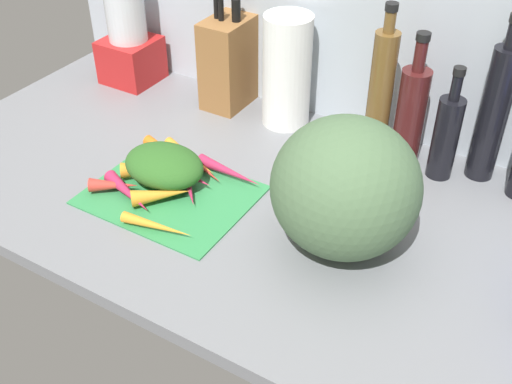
{
  "coord_description": "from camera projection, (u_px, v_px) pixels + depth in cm",
  "views": [
    {
      "loc": [
        49.83,
        -92.09,
        81.07
      ],
      "look_at": [
        1.14,
        -11.01,
        9.84
      ],
      "focal_mm": 44.07,
      "sensor_mm": 36.0,
      "label": 1
    }
  ],
  "objects": [
    {
      "name": "wall_back",
      "position": [
        365.0,
        5.0,
        1.41
      ],
      "size": [
        170.0,
        3.0,
        60.0
      ],
      "primitive_type": "cube",
      "color": "#ADB7C1",
      "rests_on": "ground_plane"
    },
    {
      "name": "carrot_6",
      "position": [
        169.0,
        169.0,
        1.37
      ],
      "size": [
        11.36,
        3.75,
        3.56
      ],
      "primitive_type": "cone",
      "rotation": [
        0.0,
        1.57,
        -0.02
      ],
      "color": "orange",
      "rests_on": "cutting_board"
    },
    {
      "name": "bottle_0",
      "position": [
        380.0,
        93.0,
        1.38
      ],
      "size": [
        5.45,
        5.45,
        35.8
      ],
      "color": "brown",
      "rests_on": "ground_plane"
    },
    {
      "name": "winter_squash",
      "position": [
        345.0,
        188.0,
        1.14
      ],
      "size": [
        27.65,
        27.21,
        26.55
      ],
      "primitive_type": "ellipsoid",
      "color": "#4C6B47",
      "rests_on": "ground_plane"
    },
    {
      "name": "carrot_2",
      "position": [
        157.0,
        226.0,
        1.23
      ],
      "size": [
        15.4,
        4.5,
        2.28
      ],
      "primitive_type": "cone",
      "rotation": [
        0.0,
        1.57,
        0.15
      ],
      "color": "orange",
      "rests_on": "cutting_board"
    },
    {
      "name": "carrot_11",
      "position": [
        147.0,
        169.0,
        1.37
      ],
      "size": [
        11.26,
        9.7,
        3.56
      ],
      "primitive_type": "cone",
      "rotation": [
        0.0,
        1.57,
        0.64
      ],
      "color": "orange",
      "rests_on": "cutting_board"
    },
    {
      "name": "carrot_10",
      "position": [
        161.0,
        195.0,
        1.3
      ],
      "size": [
        11.21,
        11.04,
        3.59
      ],
      "primitive_type": "cone",
      "rotation": [
        0.0,
        1.57,
        0.77
      ],
      "color": "orange",
      "rests_on": "cutting_board"
    },
    {
      "name": "paper_towel_roll",
      "position": [
        287.0,
        71.0,
        1.5
      ],
      "size": [
        11.7,
        11.7,
        27.64
      ],
      "primitive_type": "cylinder",
      "color": "white",
      "rests_on": "ground_plane"
    },
    {
      "name": "carrot_5",
      "position": [
        190.0,
        157.0,
        1.42
      ],
      "size": [
        17.15,
        7.63,
        2.37
      ],
      "primitive_type": "cone",
      "rotation": [
        0.0,
        1.57,
        -0.32
      ],
      "color": "orange",
      "rests_on": "cutting_board"
    },
    {
      "name": "carrot_3",
      "position": [
        189.0,
        189.0,
        1.32
      ],
      "size": [
        9.4,
        9.56,
        2.08
      ],
      "primitive_type": "cone",
      "rotation": [
        0.0,
        1.57,
        -0.8
      ],
      "color": "#B2264C",
      "rests_on": "cutting_board"
    },
    {
      "name": "bottle_3",
      "position": [
        494.0,
        112.0,
        1.3
      ],
      "size": [
        6.09,
        6.09,
        36.88
      ],
      "color": "black",
      "rests_on": "ground_plane"
    },
    {
      "name": "carrot_greens_pile",
      "position": [
        164.0,
        165.0,
        1.35
      ],
      "size": [
        18.18,
        13.98,
        7.69
      ],
      "primitive_type": "ellipsoid",
      "color": "#2D6023",
      "rests_on": "cutting_board"
    },
    {
      "name": "carrot_12",
      "position": [
        199.0,
        167.0,
        1.39
      ],
      "size": [
        15.04,
        7.48,
        2.01
      ],
      "primitive_type": "cone",
      "rotation": [
        0.0,
        1.57,
        -0.37
      ],
      "color": "red",
      "rests_on": "cutting_board"
    },
    {
      "name": "bottle_2",
      "position": [
        446.0,
        135.0,
        1.34
      ],
      "size": [
        5.59,
        5.59,
        25.99
      ],
      "color": "black",
      "rests_on": "ground_plane"
    },
    {
      "name": "cutting_board",
      "position": [
        171.0,
        194.0,
        1.33
      ],
      "size": [
        33.96,
        27.04,
        0.8
      ],
      "primitive_type": "cube",
      "color": "#338C4C",
      "rests_on": "ground_plane"
    },
    {
      "name": "carrot_4",
      "position": [
        128.0,
        193.0,
        1.31
      ],
      "size": [
        15.57,
        7.98,
        2.92
      ],
      "primitive_type": "cone",
      "rotation": [
        0.0,
        1.57,
        -0.34
      ],
      "color": "#B2264C",
      "rests_on": "cutting_board"
    },
    {
      "name": "carrot_9",
      "position": [
        165.0,
        150.0,
        1.44
      ],
      "size": [
        12.46,
        5.03,
        2.71
      ],
      "primitive_type": "cone",
      "rotation": [
        0.0,
        1.57,
        -0.2
      ],
      "color": "orange",
      "rests_on": "cutting_board"
    },
    {
      "name": "carrot_7",
      "position": [
        186.0,
        174.0,
        1.36
      ],
      "size": [
        14.18,
        5.18,
        3.32
      ],
      "primitive_type": "cone",
      "rotation": [
        0.0,
        1.57,
        -0.14
      ],
      "color": "#B2264C",
      "rests_on": "cutting_board"
    },
    {
      "name": "carrot_8",
      "position": [
        114.0,
        185.0,
        1.33
      ],
      "size": [
        10.4,
        7.81,
        3.04
      ],
      "primitive_type": "cone",
      "rotation": [
        0.0,
        1.57,
        0.53
      ],
      "color": "red",
      "rests_on": "cutting_board"
    },
    {
      "name": "ground_plane",
      "position": [
        278.0,
        206.0,
        1.33
      ],
      "size": [
        170.0,
        80.0,
        3.0
      ],
      "primitive_type": "cube",
      "color": "slate"
    },
    {
      "name": "knife_block",
      "position": [
        230.0,
        61.0,
        1.6
      ],
      "size": [
        9.75,
        15.44,
        28.44
      ],
      "color": "#905F33",
      "rests_on": "ground_plane"
    },
    {
      "name": "carrot_1",
      "position": [
        229.0,
        172.0,
        1.37
      ],
      "size": [
        16.67,
        4.22,
        2.73
      ],
      "primitive_type": "cone",
      "rotation": [
        0.0,
        1.57,
        -0.09
      ],
      "color": "#B2264C",
      "rests_on": "cutting_board"
    },
    {
      "name": "blender_appliance",
      "position": [
        128.0,
        35.0,
        1.69
      ],
      "size": [
        13.97,
        13.97,
        30.9
      ],
      "color": "red",
      "rests_on": "ground_plane"
    },
    {
      "name": "bottle_1",
      "position": [
        411.0,
        113.0,
        1.38
      ],
      "size": [
        6.52,
        6.52,
        30.63
      ],
      "color": "#471919",
      "rests_on": "ground_plane"
    },
    {
      "name": "carrot_0",
      "position": [
        170.0,
        175.0,
        1.36
      ],
      "size": [
        11.85,
        12.75,
        2.93
      ],
      "primitive_type": "cone",
      "rotation": [
        0.0,
        1.57,
        -0.84
      ],
      "color": "orange",
      "rests_on": "cutting_board"
    }
  ]
}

